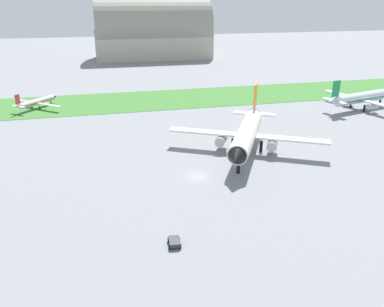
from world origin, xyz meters
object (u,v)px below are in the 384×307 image
object	(u,v)px
airplane_midfield_jet	(247,133)
baggage_cart_near_gate	(174,242)
airplane_parked_jet_far	(361,98)
airplane_taxiing_turboprop	(37,102)

from	to	relation	value
airplane_midfield_jet	baggage_cart_near_gate	size ratio (longest dim) A/B	13.10
airplane_parked_jet_far	airplane_midfield_jet	size ratio (longest dim) A/B	0.86
airplane_parked_jet_far	baggage_cart_near_gate	distance (m)	91.58
airplane_midfield_jet	baggage_cart_near_gate	world-z (taller)	airplane_midfield_jet
airplane_taxiing_turboprop	airplane_midfield_jet	xyz separation A→B (m)	(50.95, -50.95, 2.44)
airplane_taxiing_turboprop	baggage_cart_near_gate	xyz separation A→B (m)	(27.92, -82.73, -1.60)
airplane_parked_jet_far	airplane_taxiing_turboprop	xyz separation A→B (m)	(-98.83, 24.84, -1.50)
airplane_parked_jet_far	baggage_cart_near_gate	world-z (taller)	airplane_parked_jet_far
airplane_taxiing_turboprop	airplane_midfield_jet	size ratio (longest dim) A/B	0.48
airplane_taxiing_turboprop	baggage_cart_near_gate	bearing A→B (deg)	-120.21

